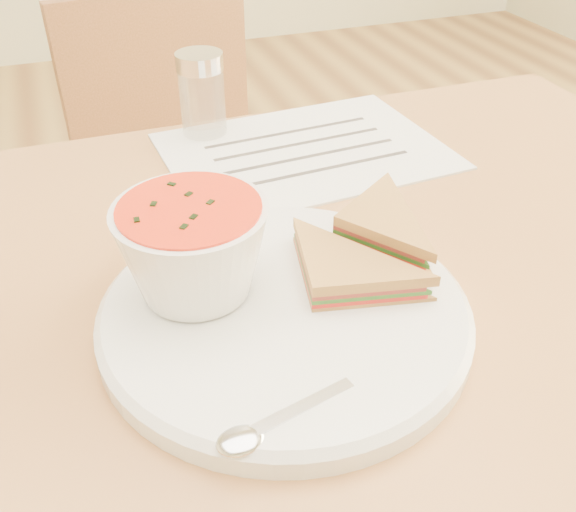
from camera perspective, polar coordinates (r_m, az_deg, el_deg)
name	(u,v)px	position (r m, az deg, el deg)	size (l,w,h in m)	color
dining_table	(310,510)	(0.86, 1.92, -21.65)	(1.00, 0.70, 0.75)	#95602E
chair_far	(204,229)	(1.26, -7.49, 2.43)	(0.36, 0.36, 0.82)	brown
plate	(285,314)	(0.52, -0.29, -5.22)	(0.30, 0.30, 0.02)	white
soup_bowl	(194,254)	(0.50, -8.37, 0.17)	(0.12, 0.12, 0.08)	white
sandwich_half_a	(312,304)	(0.49, 2.15, -4.25)	(0.10, 0.10, 0.03)	#C18E44
sandwich_half_b	(333,231)	(0.55, 4.01, 2.25)	(0.10, 0.10, 0.03)	#C18E44
spoon	(302,408)	(0.43, 1.23, -13.39)	(0.16, 0.03, 0.01)	silver
paper_menu	(305,151)	(0.78, 1.51, 9.32)	(0.32, 0.24, 0.00)	white
condiment_shaker	(202,95)	(0.81, -7.65, 14.00)	(0.06, 0.06, 0.10)	silver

